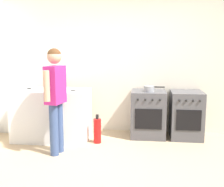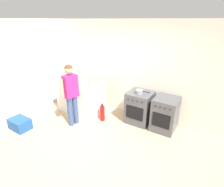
{
  "view_description": "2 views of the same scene",
  "coord_description": "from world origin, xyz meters",
  "px_view_note": "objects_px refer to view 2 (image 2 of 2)",
  "views": [
    {
      "loc": [
        0.27,
        -3.49,
        1.61
      ],
      "look_at": [
        -0.23,
        0.78,
        0.92
      ],
      "focal_mm": 45.0,
      "sensor_mm": 36.0,
      "label": 1
    },
    {
      "loc": [
        1.93,
        -2.29,
        2.58
      ],
      "look_at": [
        -0.07,
        0.88,
        0.98
      ],
      "focal_mm": 28.0,
      "sensor_mm": 36.0,
      "label": 2
    }
  ],
  "objects_px": {
    "pot": "(140,92)",
    "recycling_crate_lower": "(20,124)",
    "person": "(71,90)",
    "fire_extinguisher": "(102,113)",
    "oven_left": "(139,107)",
    "knife_utility": "(70,79)",
    "oven_right": "(165,114)",
    "knife_paring": "(89,81)",
    "larder_cabinet": "(68,71)",
    "knife_bread": "(91,88)"
  },
  "relations": [
    {
      "from": "knife_bread",
      "to": "recycling_crate_lower",
      "type": "bearing_deg",
      "value": -130.19
    },
    {
      "from": "person",
      "to": "fire_extinguisher",
      "type": "relative_size",
      "value": 3.23
    },
    {
      "from": "oven_right",
      "to": "knife_utility",
      "type": "height_order",
      "value": "knife_utility"
    },
    {
      "from": "oven_right",
      "to": "knife_paring",
      "type": "relative_size",
      "value": 4.05
    },
    {
      "from": "knife_paring",
      "to": "oven_right",
      "type": "bearing_deg",
      "value": 3.78
    },
    {
      "from": "knife_paring",
      "to": "larder_cabinet",
      "type": "bearing_deg",
      "value": 166.84
    },
    {
      "from": "oven_left",
      "to": "knife_bread",
      "type": "relative_size",
      "value": 2.73
    },
    {
      "from": "oven_left",
      "to": "fire_extinguisher",
      "type": "xyz_separation_m",
      "value": [
        -0.87,
        -0.48,
        -0.21
      ]
    },
    {
      "from": "oven_left",
      "to": "person",
      "type": "distance_m",
      "value": 1.83
    },
    {
      "from": "person",
      "to": "larder_cabinet",
      "type": "xyz_separation_m",
      "value": [
        -1.24,
        1.14,
        0.04
      ]
    },
    {
      "from": "person",
      "to": "fire_extinguisher",
      "type": "bearing_deg",
      "value": 46.06
    },
    {
      "from": "oven_right",
      "to": "pot",
      "type": "xyz_separation_m",
      "value": [
        -0.67,
        -0.08,
        0.47
      ]
    },
    {
      "from": "knife_utility",
      "to": "fire_extinguisher",
      "type": "xyz_separation_m",
      "value": [
        1.3,
        -0.18,
        -0.69
      ]
    },
    {
      "from": "knife_utility",
      "to": "larder_cabinet",
      "type": "height_order",
      "value": "larder_cabinet"
    },
    {
      "from": "knife_utility",
      "to": "recycling_crate_lower",
      "type": "xyz_separation_m",
      "value": [
        -0.23,
        -1.63,
        -0.76
      ]
    },
    {
      "from": "knife_paring",
      "to": "person",
      "type": "distance_m",
      "value": 0.9
    },
    {
      "from": "knife_bread",
      "to": "person",
      "type": "xyz_separation_m",
      "value": [
        -0.21,
        -0.53,
        0.06
      ]
    },
    {
      "from": "knife_paring",
      "to": "fire_extinguisher",
      "type": "bearing_deg",
      "value": -24.98
    },
    {
      "from": "pot",
      "to": "recycling_crate_lower",
      "type": "relative_size",
      "value": 0.71
    },
    {
      "from": "oven_right",
      "to": "fire_extinguisher",
      "type": "distance_m",
      "value": 1.64
    },
    {
      "from": "pot",
      "to": "knife_utility",
      "type": "relative_size",
      "value": 1.62
    },
    {
      "from": "oven_right",
      "to": "recycling_crate_lower",
      "type": "xyz_separation_m",
      "value": [
        -3.08,
        -1.93,
        -0.29
      ]
    },
    {
      "from": "oven_right",
      "to": "knife_paring",
      "type": "bearing_deg",
      "value": -176.22
    },
    {
      "from": "person",
      "to": "fire_extinguisher",
      "type": "xyz_separation_m",
      "value": [
        0.54,
        0.56,
        -0.75
      ]
    },
    {
      "from": "recycling_crate_lower",
      "to": "larder_cabinet",
      "type": "distance_m",
      "value": 2.22
    },
    {
      "from": "larder_cabinet",
      "to": "oven_right",
      "type": "bearing_deg",
      "value": -1.75
    },
    {
      "from": "knife_utility",
      "to": "knife_bread",
      "type": "bearing_deg",
      "value": -12.44
    },
    {
      "from": "knife_bread",
      "to": "larder_cabinet",
      "type": "distance_m",
      "value": 1.57
    },
    {
      "from": "person",
      "to": "knife_bread",
      "type": "bearing_deg",
      "value": 68.84
    },
    {
      "from": "knife_paring",
      "to": "recycling_crate_lower",
      "type": "relative_size",
      "value": 0.4
    },
    {
      "from": "knife_paring",
      "to": "knife_bread",
      "type": "height_order",
      "value": "same"
    },
    {
      "from": "pot",
      "to": "oven_right",
      "type": "bearing_deg",
      "value": 6.46
    },
    {
      "from": "person",
      "to": "recycling_crate_lower",
      "type": "height_order",
      "value": "person"
    },
    {
      "from": "oven_right",
      "to": "pot",
      "type": "relative_size",
      "value": 2.32
    },
    {
      "from": "knife_bread",
      "to": "knife_utility",
      "type": "height_order",
      "value": "same"
    },
    {
      "from": "oven_right",
      "to": "pot",
      "type": "height_order",
      "value": "pot"
    },
    {
      "from": "oven_left",
      "to": "larder_cabinet",
      "type": "bearing_deg",
      "value": 177.8
    },
    {
      "from": "oven_right",
      "to": "person",
      "type": "height_order",
      "value": "person"
    },
    {
      "from": "knife_paring",
      "to": "fire_extinguisher",
      "type": "relative_size",
      "value": 0.42
    },
    {
      "from": "pot",
      "to": "larder_cabinet",
      "type": "xyz_separation_m",
      "value": [
        -2.66,
        0.18,
        0.1
      ]
    },
    {
      "from": "knife_paring",
      "to": "knife_bread",
      "type": "xyz_separation_m",
      "value": [
        0.37,
        -0.36,
        -0.0
      ]
    },
    {
      "from": "knife_paring",
      "to": "knife_bread",
      "type": "distance_m",
      "value": 0.52
    },
    {
      "from": "knife_paring",
      "to": "recycling_crate_lower",
      "type": "distance_m",
      "value": 2.11
    },
    {
      "from": "pot",
      "to": "knife_bread",
      "type": "bearing_deg",
      "value": -160.42
    },
    {
      "from": "knife_utility",
      "to": "larder_cabinet",
      "type": "relative_size",
      "value": 0.11
    },
    {
      "from": "oven_left",
      "to": "person",
      "type": "bearing_deg",
      "value": -143.65
    },
    {
      "from": "recycling_crate_lower",
      "to": "person",
      "type": "bearing_deg",
      "value": 41.84
    },
    {
      "from": "knife_utility",
      "to": "pot",
      "type": "bearing_deg",
      "value": 5.69
    },
    {
      "from": "fire_extinguisher",
      "to": "larder_cabinet",
      "type": "height_order",
      "value": "larder_cabinet"
    },
    {
      "from": "pot",
      "to": "person",
      "type": "xyz_separation_m",
      "value": [
        -1.42,
        -0.96,
        0.06
      ]
    }
  ]
}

